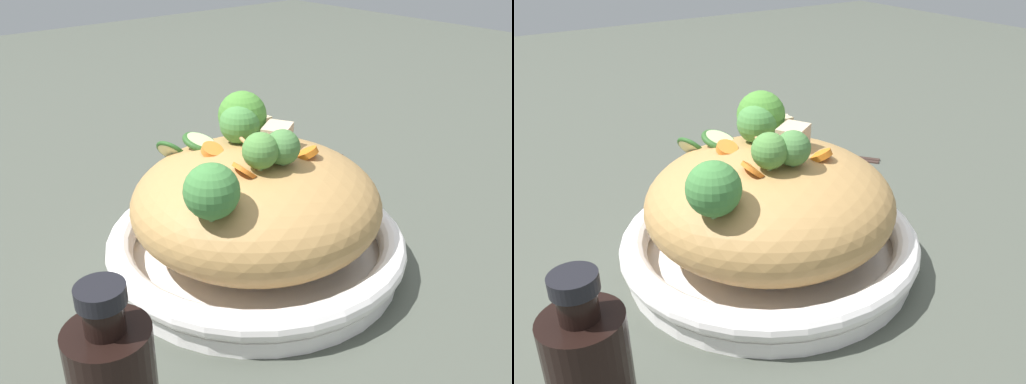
# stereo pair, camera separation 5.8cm
# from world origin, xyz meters

# --- Properties ---
(ground_plane) EXTENTS (3.00, 3.00, 0.00)m
(ground_plane) POSITION_xyz_m (0.00, 0.00, 0.00)
(ground_plane) COLOR #44493F
(serving_bowl) EXTENTS (0.32, 0.32, 0.04)m
(serving_bowl) POSITION_xyz_m (0.00, 0.00, 0.02)
(serving_bowl) COLOR white
(serving_bowl) RESTS_ON ground_plane
(noodle_heap) EXTENTS (0.26, 0.26, 0.13)m
(noodle_heap) POSITION_xyz_m (0.00, 0.00, 0.07)
(noodle_heap) COLOR #B0844B
(noodle_heap) RESTS_ON serving_bowl
(broccoli_florets) EXTENTS (0.16, 0.18, 0.08)m
(broccoli_florets) POSITION_xyz_m (-0.01, -0.01, 0.15)
(broccoli_florets) COLOR #96BA6D
(broccoli_florets) RESTS_ON serving_bowl
(carrot_coins) EXTENTS (0.10, 0.10, 0.02)m
(carrot_coins) POSITION_xyz_m (0.01, -0.01, 0.13)
(carrot_coins) COLOR orange
(carrot_coins) RESTS_ON serving_bowl
(zucchini_slices) EXTENTS (0.08, 0.07, 0.04)m
(zucchini_slices) POSITION_xyz_m (-0.08, -0.03, 0.12)
(zucchini_slices) COLOR beige
(zucchini_slices) RESTS_ON serving_bowl
(chicken_chunks) EXTENTS (0.10, 0.07, 0.04)m
(chicken_chunks) POSITION_xyz_m (-0.04, 0.04, 0.13)
(chicken_chunks) COLOR beige
(chicken_chunks) RESTS_ON serving_bowl
(chopsticks_pair) EXTENTS (0.19, 0.15, 0.01)m
(chopsticks_pair) POSITION_xyz_m (-0.23, 0.23, 0.00)
(chopsticks_pair) COLOR black
(chopsticks_pair) RESTS_ON ground_plane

